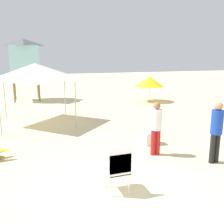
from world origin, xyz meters
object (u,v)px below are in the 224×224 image
object	(u,v)px
stacked_plastic_chairs	(118,166)
beach_umbrella_left	(150,81)
lifeguard_tower	(24,56)
cooler_box	(151,138)
lifeguard_near_left	(156,125)
lifeguard_near_center	(216,128)
popup_canopy	(35,72)

from	to	relation	value
stacked_plastic_chairs	beach_umbrella_left	distance (m)	11.71
beach_umbrella_left	lifeguard_tower	bearing A→B (deg)	156.98
beach_umbrella_left	cooler_box	distance (m)	8.51
lifeguard_near_left	lifeguard_tower	bearing A→B (deg)	106.88
lifeguard_near_center	lifeguard_tower	xyz separation A→B (m)	(-4.81, 12.73, 1.97)
lifeguard_near_left	stacked_plastic_chairs	bearing A→B (deg)	-137.63
lifeguard_near_left	beach_umbrella_left	world-z (taller)	beach_umbrella_left
lifeguard_tower	beach_umbrella_left	xyz separation A→B (m)	(7.68, -3.26, -1.64)
stacked_plastic_chairs	lifeguard_tower	size ratio (longest dim) A/B	0.25
stacked_plastic_chairs	cooler_box	bearing A→B (deg)	49.91
lifeguard_near_left	popup_canopy	xyz separation A→B (m)	(-3.14, 5.06, 1.35)
lifeguard_near_left	lifeguard_tower	distance (m)	12.36
stacked_plastic_chairs	lifeguard_near_center	bearing A→B (deg)	10.92
stacked_plastic_chairs	lifeguard_near_center	xyz separation A→B (m)	(3.09, 0.60, 0.40)
popup_canopy	lifeguard_tower	distance (m)	6.66
lifeguard_near_left	cooler_box	bearing A→B (deg)	69.98
lifeguard_near_center	popup_canopy	bearing A→B (deg)	125.81
lifeguard_tower	cooler_box	world-z (taller)	lifeguard_tower
lifeguard_near_center	popup_canopy	xyz separation A→B (m)	(-4.41, 6.12, 1.28)
beach_umbrella_left	popup_canopy	bearing A→B (deg)	-155.34
stacked_plastic_chairs	lifeguard_near_left	size ratio (longest dim) A/B	0.63
stacked_plastic_chairs	popup_canopy	xyz separation A→B (m)	(-1.33, 6.71, 1.68)
lifeguard_near_left	beach_umbrella_left	distance (m)	9.38
lifeguard_near_left	lifeguard_near_center	bearing A→B (deg)	-39.82
lifeguard_near_center	cooler_box	world-z (taller)	lifeguard_near_center
lifeguard_near_left	beach_umbrella_left	size ratio (longest dim) A/B	0.87
stacked_plastic_chairs	lifeguard_near_center	world-z (taller)	lifeguard_near_center
lifeguard_near_left	lifeguard_near_center	xyz separation A→B (m)	(1.27, -1.06, 0.07)
stacked_plastic_chairs	beach_umbrella_left	size ratio (longest dim) A/B	0.55
lifeguard_near_center	stacked_plastic_chairs	bearing A→B (deg)	-169.08
beach_umbrella_left	cooler_box	world-z (taller)	beach_umbrella_left
lifeguard_near_center	cooler_box	bearing A→B (deg)	116.03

